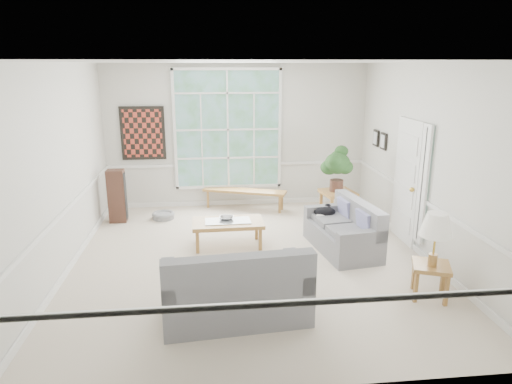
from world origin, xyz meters
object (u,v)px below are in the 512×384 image
end_table (337,206)px  side_table (430,281)px  loveseat_front (235,281)px  loveseat_right (342,226)px  coffee_table (228,234)px

end_table → side_table: (0.36, -3.13, -0.07)m
loveseat_front → end_table: (2.20, 3.32, -0.17)m
loveseat_right → side_table: loveseat_right is taller
loveseat_right → end_table: size_ratio=2.52×
loveseat_right → loveseat_front: bearing=-143.5°
loveseat_front → side_table: bearing=-0.5°
coffee_table → end_table: bearing=25.0°
loveseat_front → side_table: (2.56, 0.20, -0.23)m
loveseat_front → coffee_table: (0.02, 2.25, -0.25)m
side_table → loveseat_front: bearing=-175.6°
loveseat_right → side_table: bearing=-76.3°
loveseat_right → loveseat_front: loveseat_front is taller
loveseat_right → coffee_table: (-1.86, 0.36, -0.19)m
loveseat_front → end_table: size_ratio=2.88×
loveseat_front → loveseat_right: bearing=40.2°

